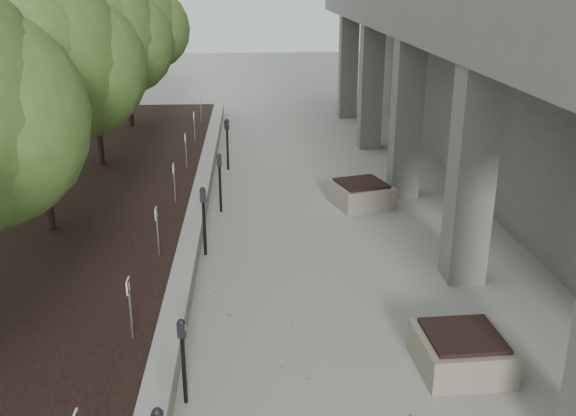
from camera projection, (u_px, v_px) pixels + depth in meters
name	position (u px, v px, depth m)	size (l,w,h in m)	color
retaining_wall	(197.00, 216.00, 14.70)	(0.39, 26.00, 0.50)	gray
planting_bed	(34.00, 221.00, 14.51)	(7.00, 26.00, 0.40)	black
crabapple_tree_3	(34.00, 100.00, 12.62)	(4.60, 4.00, 5.44)	#395B22
crabapple_tree_4	(92.00, 67.00, 17.31)	(4.60, 4.00, 5.44)	#395B22
crabapple_tree_5	(125.00, 48.00, 22.00)	(4.60, 4.00, 5.44)	#395B22
parking_sign_3	(130.00, 309.00, 9.29)	(0.04, 0.22, 0.96)	black
parking_sign_4	(157.00, 232.00, 12.11)	(0.04, 0.22, 0.96)	black
parking_sign_5	(174.00, 184.00, 14.92)	(0.04, 0.22, 0.96)	black
parking_sign_6	(186.00, 151.00, 17.74)	(0.04, 0.22, 0.96)	black
parking_sign_7	(194.00, 127.00, 20.56)	(0.04, 0.22, 0.96)	black
parking_sign_8	(201.00, 109.00, 23.37)	(0.04, 0.22, 0.96)	black
parking_meter_2	(183.00, 362.00, 8.45)	(0.13, 0.09, 1.27)	black
parking_meter_3	(204.00, 221.00, 13.01)	(0.15, 0.10, 1.47)	black
parking_meter_4	(220.00, 183.00, 15.44)	(0.15, 0.10, 1.47)	black
parking_meter_5	(227.00, 144.00, 18.86)	(0.15, 0.11, 1.54)	black
planter_front	(462.00, 351.00, 9.31)	(1.25, 1.25, 0.58)	gray
planter_back	(361.00, 193.00, 16.05)	(1.30, 1.30, 0.61)	gray
berry_scatter	(280.00, 307.00, 11.12)	(3.30, 14.10, 0.02)	maroon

